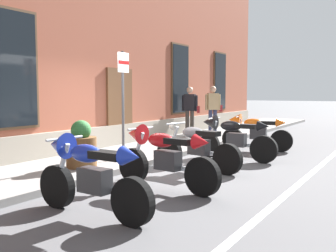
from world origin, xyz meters
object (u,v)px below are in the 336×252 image
barrel_planter (81,148)px  motorcycle_orange_sport (254,130)px  motorcycle_red_sport (162,154)px  pedestrian_tan_coat (213,107)px  motorcycle_blue_sport (88,172)px  motorcycle_grey_naked (196,147)px  pedestrian_dark_jacket (190,108)px  parking_sign (123,90)px  motorcycle_black_sport (231,136)px

barrel_planter → motorcycle_orange_sport: bearing=-21.5°
motorcycle_red_sport → pedestrian_tan_coat: (7.62, 2.60, 0.52)m
motorcycle_blue_sport → pedestrian_tan_coat: (9.36, 2.55, 0.52)m
motorcycle_grey_naked → motorcycle_orange_sport: motorcycle_orange_sport is taller
motorcycle_orange_sport → barrel_planter: bearing=158.5°
motorcycle_grey_naked → pedestrian_tan_coat: pedestrian_tan_coat is taller
pedestrian_dark_jacket → parking_sign: (-5.31, -1.16, 0.61)m
motorcycle_orange_sport → pedestrian_tan_coat: 3.64m
pedestrian_dark_jacket → parking_sign: bearing=-167.7°
motorcycle_blue_sport → parking_sign: size_ratio=0.82×
motorcycle_red_sport → motorcycle_black_sport: 3.18m
motorcycle_red_sport → motorcycle_grey_naked: motorcycle_red_sport is taller
motorcycle_black_sport → motorcycle_blue_sport: bearing=-180.0°
motorcycle_orange_sport → pedestrian_dark_jacket: bearing=59.2°
motorcycle_black_sport → pedestrian_tan_coat: bearing=29.9°
motorcycle_blue_sport → barrel_planter: motorcycle_blue_sport is taller
parking_sign → pedestrian_tan_coat: bearing=6.0°
motorcycle_blue_sport → pedestrian_tan_coat: 9.71m
motorcycle_grey_naked → parking_sign: (-0.21, 1.74, 1.20)m
motorcycle_red_sport → motorcycle_orange_sport: 5.01m
motorcycle_black_sport → pedestrian_dark_jacket: bearing=40.4°
motorcycle_blue_sport → motorcycle_orange_sport: bearing=0.7°
motorcycle_orange_sport → motorcycle_red_sport: bearing=-178.5°
parking_sign → pedestrian_dark_jacket: bearing=12.3°
motorcycle_black_sport → pedestrian_dark_jacket: (3.60, 3.06, 0.50)m
motorcycle_grey_naked → pedestrian_tan_coat: 6.43m
motorcycle_orange_sport → barrel_planter: barrel_planter is taller
motorcycle_orange_sport → parking_sign: 4.13m
motorcycle_blue_sport → motorcycle_grey_naked: size_ratio=0.94×
motorcycle_red_sport → motorcycle_black_sport: bearing=0.9°
motorcycle_grey_naked → motorcycle_black_sport: bearing=-6.5°
motorcycle_red_sport → barrel_planter: bearing=84.5°
motorcycle_grey_naked → pedestrian_tan_coat: bearing=21.9°
pedestrian_tan_coat → motorcycle_orange_sport: bearing=-136.6°
pedestrian_dark_jacket → motorcycle_grey_naked: bearing=-150.4°
pedestrian_tan_coat → parking_sign: 6.21m
motorcycle_orange_sport → parking_sign: parking_sign is taller
parking_sign → barrel_planter: size_ratio=2.55×
motorcycle_red_sport → motorcycle_grey_naked: 1.70m
motorcycle_black_sport → parking_sign: 2.79m
motorcycle_black_sport → pedestrian_dark_jacket: 4.75m
motorcycle_blue_sport → motorcycle_grey_naked: bearing=2.9°
motorcycle_red_sport → pedestrian_tan_coat: bearing=18.8°
pedestrian_tan_coat → barrel_planter: 7.47m
motorcycle_blue_sport → parking_sign: (3.21, 1.91, 1.10)m
parking_sign → barrel_planter: (-1.28, 0.06, -1.16)m
motorcycle_blue_sport → motorcycle_black_sport: size_ratio=0.96×
pedestrian_tan_coat → barrel_planter: size_ratio=1.83×
motorcycle_blue_sport → motorcycle_grey_naked: motorcycle_blue_sport is taller
motorcycle_red_sport → barrel_planter: size_ratio=2.23×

